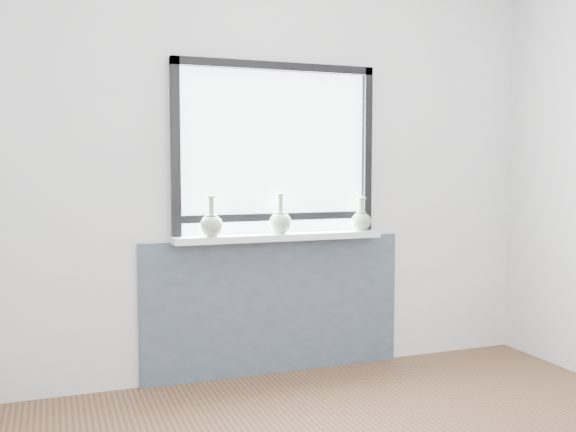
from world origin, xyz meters
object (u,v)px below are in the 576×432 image
object	(u,v)px
windowsill	(279,237)
vase_a	(211,224)
vase_c	(361,220)
vase_b	(280,221)

from	to	relation	value
windowsill	vase_a	size ratio (longest dim) A/B	5.47
windowsill	vase_c	size ratio (longest dim) A/B	6.12
vase_a	windowsill	bearing A→B (deg)	3.08
windowsill	vase_a	distance (m)	0.44
vase_b	vase_c	distance (m)	0.55
vase_a	vase_b	bearing A→B (deg)	3.07
vase_a	vase_b	distance (m)	0.44
windowsill	vase_b	size ratio (longest dim) A/B	5.31
vase_a	vase_c	size ratio (longest dim) A/B	1.12
vase_b	vase_c	size ratio (longest dim) A/B	1.15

